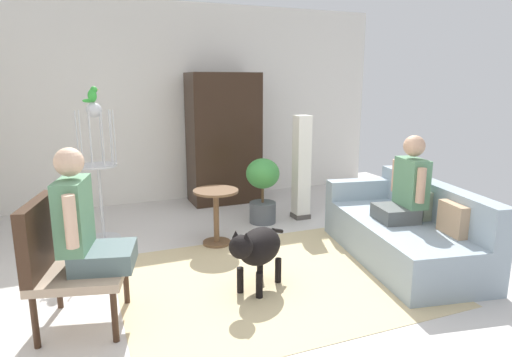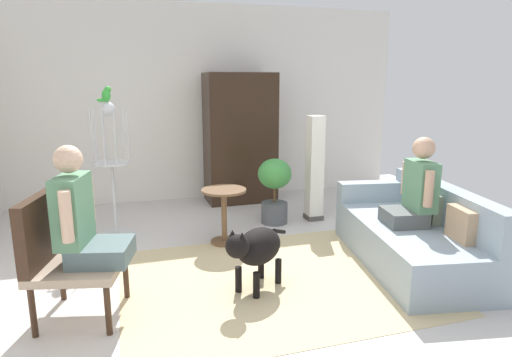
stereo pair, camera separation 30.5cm
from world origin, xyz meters
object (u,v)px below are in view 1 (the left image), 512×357
at_px(person_on_couch, 407,187).
at_px(armoire_cabinet, 224,139).
at_px(round_end_table, 216,210).
at_px(potted_plant, 263,186).
at_px(armchair, 61,256).
at_px(couch, 404,231).
at_px(parrot, 92,95).
at_px(person_on_armchair, 84,223).
at_px(bird_cage_stand, 99,174).
at_px(column_lamp, 301,168).
at_px(dog, 257,248).

xyz_separation_m(person_on_couch, armoire_cabinet, (-0.95, 2.72, 0.18)).
height_order(round_end_table, potted_plant, potted_plant).
bearing_deg(armchair, couch, 1.91).
xyz_separation_m(armchair, armoire_cabinet, (2.09, 2.79, 0.39)).
distance_m(person_on_couch, potted_plant, 1.79).
distance_m(round_end_table, parrot, 1.74).
bearing_deg(potted_plant, round_end_table, -146.08).
bearing_deg(parrot, person_on_armchair, -95.85).
bearing_deg(person_on_armchair, bird_cage_stand, 84.00).
height_order(round_end_table, armoire_cabinet, armoire_cabinet).
relative_size(couch, armchair, 2.12).
xyz_separation_m(person_on_armchair, armoire_cabinet, (1.93, 2.83, 0.16)).
bearing_deg(armoire_cabinet, couch, -69.86).
bearing_deg(bird_cage_stand, column_lamp, -2.07).
bearing_deg(armchair, bird_cage_stand, 78.52).
distance_m(person_on_armchair, bird_cage_stand, 1.78).
bearing_deg(bird_cage_stand, person_on_couch, -31.44).
bearing_deg(dog, potted_plant, 65.77).
bearing_deg(person_on_armchair, person_on_couch, 2.36).
bearing_deg(person_on_couch, round_end_table, 145.96).
xyz_separation_m(armchair, parrot, (0.35, 1.73, 1.05)).
height_order(couch, armoire_cabinet, armoire_cabinet).
xyz_separation_m(round_end_table, dog, (0.01, -1.14, -0.01)).
distance_m(person_on_couch, parrot, 3.28).
relative_size(armchair, person_on_couch, 1.13).
bearing_deg(round_end_table, parrot, 152.59).
relative_size(round_end_table, dog, 0.91).
relative_size(person_on_armchair, bird_cage_stand, 0.57).
bearing_deg(couch, person_on_armchair, -177.19).
bearing_deg(bird_cage_stand, armchair, -101.48).
distance_m(armchair, armoire_cabinet, 3.51).
bearing_deg(couch, dog, -176.41).
height_order(dog, armoire_cabinet, armoire_cabinet).
xyz_separation_m(person_on_armchair, round_end_table, (1.30, 1.18, -0.38)).
relative_size(dog, potted_plant, 0.82).
relative_size(armchair, potted_plant, 1.16).
bearing_deg(person_on_couch, column_lamp, 101.11).
height_order(person_on_couch, parrot, parrot).
distance_m(dog, column_lamp, 2.09).
bearing_deg(armoire_cabinet, armchair, -126.86).
distance_m(bird_cage_stand, potted_plant, 1.89).
height_order(round_end_table, dog, round_end_table).
bearing_deg(person_on_armchair, armchair, 166.22).
relative_size(potted_plant, column_lamp, 0.61).
relative_size(round_end_table, potted_plant, 0.75).
height_order(potted_plant, armoire_cabinet, armoire_cabinet).
height_order(person_on_armchair, column_lamp, column_lamp).
height_order(parrot, armoire_cabinet, armoire_cabinet).
bearing_deg(person_on_couch, bird_cage_stand, 148.56).
height_order(armchair, armoire_cabinet, armoire_cabinet).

